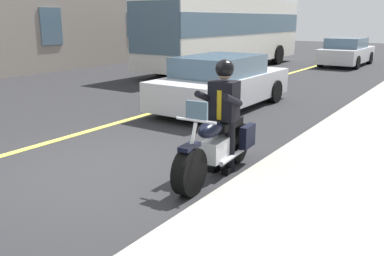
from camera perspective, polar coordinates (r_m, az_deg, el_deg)
name	(u,v)px	position (r m, az deg, el deg)	size (l,w,h in m)	color
ground_plane	(106,170)	(6.61, -11.98, -5.81)	(80.00, 80.00, 0.00)	#28282B
lane_center_stripe	(29,148)	(8.11, -21.85, -2.63)	(60.00, 0.16, 0.01)	#E5DB4C
motorcycle_main	(218,146)	(6.16, 3.59, -2.60)	(2.22, 0.71, 1.26)	black
rider_main	(223,106)	(6.18, 4.43, 3.04)	(0.65, 0.58, 1.74)	black
bus_near	(228,29)	(19.71, 5.05, 13.68)	(11.05, 2.70, 3.30)	white
car_silver	(346,52)	(22.53, 20.81, 9.92)	(4.60, 1.92, 1.40)	silver
car_dark	(222,83)	(10.84, 4.24, 6.36)	(4.60, 1.92, 1.40)	silver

